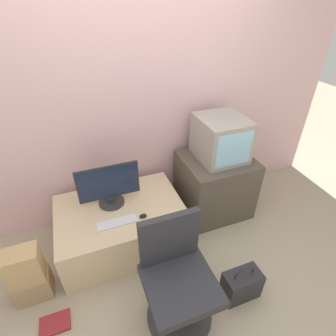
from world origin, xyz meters
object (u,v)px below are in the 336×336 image
Objects in this scene: mouse at (143,216)px; book at (55,324)px; crt_tv at (221,138)px; main_monitor at (109,186)px; keyboard at (117,222)px; office_chair at (177,280)px; handbag at (241,285)px; cardboard_box_lower at (34,286)px.

book is (-0.83, -0.42, -0.44)m from mouse.
crt_tv reaches higher than mouse.
keyboard is (-0.00, -0.27, -0.19)m from main_monitor.
main_monitor is at bearing 107.09° from office_chair.
mouse is 0.97m from handbag.
crt_tv is 1.36× the size of handbag.
book is (-1.42, 0.28, -0.12)m from handbag.
handbag is 1.45m from book.
main_monitor reaches higher than handbag.
handbag is at bearing -20.96° from cardboard_box_lower.
handbag is (0.59, -0.70, -0.32)m from mouse.
mouse is 0.08× the size of office_chair.
main_monitor is at bearing 89.06° from keyboard.
mouse is 1.06m from crt_tv.
main_monitor reaches higher than keyboard.
mouse is 0.13× the size of crt_tv.
office_chair reaches higher than keyboard.
book is at bearing 168.65° from handbag.
handbag is (0.81, -0.99, -0.50)m from main_monitor.
office_chair is at bearing -13.52° from book.
cardboard_box_lower reaches higher than book.
mouse is 0.18× the size of handbag.
office_chair is at bearing 172.38° from handbag.
main_monitor is 0.40m from mouse.
crt_tv reaches higher than office_chair.
keyboard is 1.54× the size of book.
keyboard is at bearing -164.53° from crt_tv.
crt_tv is 1.80× the size of cardboard_box_lower.
main_monitor is 1.53× the size of handbag.
mouse is (0.22, -0.29, -0.18)m from main_monitor.
main_monitor reaches higher than book.
cardboard_box_lower is at bearing 159.04° from handbag.
crt_tv is (0.91, 0.33, 0.43)m from mouse.
crt_tv is 1.37m from office_chair.
office_chair reaches higher than mouse.
cardboard_box_lower is at bearing 152.90° from office_chair.
mouse is (0.22, -0.01, 0.01)m from keyboard.
crt_tv reaches higher than cardboard_box_lower.
keyboard is at bearing 35.39° from book.
main_monitor is 0.99m from office_chair.
book is (0.13, -0.31, -0.10)m from cardboard_box_lower.
mouse is at bearing -160.29° from crt_tv.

